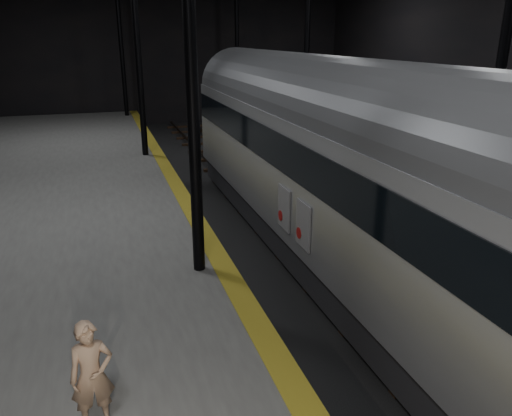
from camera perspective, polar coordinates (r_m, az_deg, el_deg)
name	(u,v)px	position (r m, az deg, el deg)	size (l,w,h in m)	color
ground	(290,229)	(16.41, 3.94, -2.42)	(44.00, 44.00, 0.00)	black
platform_left	(43,242)	(15.32, -23.19, -3.61)	(9.00, 43.80, 1.00)	#50504D
platform_right	(481,194)	(20.12, 24.30, 1.49)	(9.00, 43.80, 1.00)	#50504D
tactile_strip	(191,210)	(15.23, -7.43, -0.25)	(0.50, 43.80, 0.01)	olive
track	(290,227)	(16.39, 3.95, -2.20)	(2.40, 43.00, 0.24)	#3F3328
train	(345,164)	(12.44, 10.17, 4.93)	(3.04, 20.32, 5.43)	#A1A4A9
woman	(92,376)	(7.24, -18.24, -17.75)	(0.58, 0.38, 1.58)	tan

